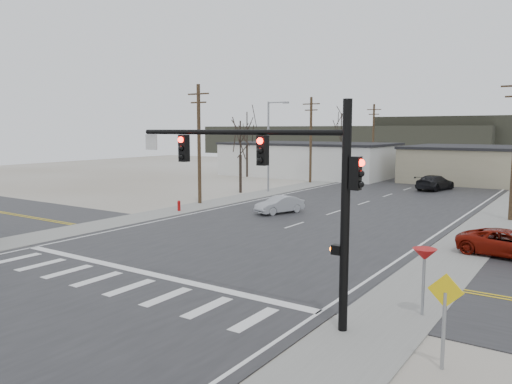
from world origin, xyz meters
TOP-DOWN VIEW (x-y plane):
  - ground at (0.00, 0.00)m, footprint 140.00×140.00m
  - main_road at (0.00, 15.00)m, footprint 18.00×110.00m
  - cross_road at (0.00, 0.00)m, footprint 90.00×10.00m
  - sidewalk_left at (-10.60, 20.00)m, footprint 3.00×90.00m
  - sidewalk_right at (10.60, 20.00)m, footprint 3.00×90.00m
  - traffic_signal_mast at (7.89, -6.20)m, footprint 8.95×0.43m
  - fire_hydrant at (-10.20, 8.00)m, footprint 0.24×0.24m
  - yield_sign at (11.50, -3.50)m, footprint 0.80×0.80m
  - diamond_sign at (13.00, -7.00)m, footprint 0.92×0.10m
  - building_left_far at (-16.00, 40.00)m, footprint 22.30×12.30m
  - upole_left_b at (-11.50, 12.00)m, footprint 2.20×0.30m
  - upole_left_c at (-11.50, 32.00)m, footprint 2.20×0.30m
  - upole_left_d at (-11.50, 52.00)m, footprint 2.20×0.30m
  - streetlight_main at (-10.80, 22.00)m, footprint 2.40×0.25m
  - tree_left_near at (-13.00, 20.00)m, footprint 3.30×3.30m
  - tree_left_far at (-14.00, 46.00)m, footprint 3.96×3.96m
  - tree_left_mid at (-22.00, 34.00)m, footprint 3.96×3.96m
  - hill_left at (-35.00, 92.00)m, footprint 70.00×18.00m
  - sedan_crossing at (-3.28, 11.52)m, footprint 2.63×4.11m
  - car_far_a at (2.61, 32.74)m, footprint 3.27×5.66m
  - car_far_b at (-2.57, 46.41)m, footprint 1.98×3.94m
  - car_parked_red at (12.79, 6.82)m, footprint 4.95×2.69m

SIDE VIEW (x-z plane):
  - ground at x=0.00m, z-range 0.00..0.00m
  - cross_road at x=0.00m, z-range 0.00..0.04m
  - main_road at x=0.00m, z-range 0.00..0.05m
  - sidewalk_left at x=-10.60m, z-range 0.00..0.06m
  - sidewalk_right at x=10.60m, z-range 0.00..0.06m
  - fire_hydrant at x=-10.20m, z-range 0.02..0.89m
  - sedan_crossing at x=-3.28m, z-range 0.05..1.33m
  - car_far_b at x=-2.57m, z-range 0.05..1.33m
  - car_parked_red at x=12.79m, z-range 0.03..1.35m
  - car_far_a at x=2.61m, z-range 0.05..1.59m
  - diamond_sign at x=13.00m, z-range 0.30..2.91m
  - yield_sign at x=11.50m, z-range 0.89..3.24m
  - building_left_far at x=-16.00m, z-range 0.01..4.51m
  - hill_left at x=-35.00m, z-range 0.00..7.00m
  - traffic_signal_mast at x=7.89m, z-range 1.07..8.27m
  - streetlight_main at x=-10.80m, z-range 0.59..9.59m
  - upole_left_b at x=-11.50m, z-range 0.22..10.22m
  - upole_left_c at x=-11.50m, z-range 0.22..10.22m
  - upole_left_d at x=-11.50m, z-range 0.22..10.22m
  - tree_left_near at x=-13.00m, z-range 1.55..8.90m
  - tree_left_far at x=-14.00m, z-range 1.87..10.69m
  - tree_left_mid at x=-22.00m, z-range 1.87..10.69m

